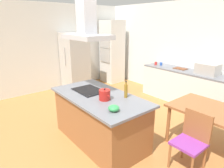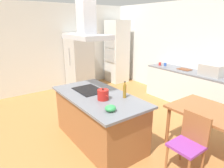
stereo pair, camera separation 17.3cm
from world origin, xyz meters
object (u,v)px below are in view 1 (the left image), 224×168
olive_oil_bottle (126,91)px  coffee_mug_blue (161,64)px  dining_table (215,115)px  cooktop (89,90)px  wall_oven_stack (112,52)px  mixing_bowl (114,108)px  countertop_microwave (208,69)px  chair_facing_island (192,137)px  refrigerator (75,62)px  range_hood (86,24)px  coffee_mug_red (156,63)px  cutting_board (180,69)px  tea_kettle (105,95)px

olive_oil_bottle → coffee_mug_blue: olive_oil_bottle is taller
olive_oil_bottle → dining_table: olive_oil_bottle is taller
cooktop → wall_oven_stack: wall_oven_stack is taller
mixing_bowl → coffee_mug_blue: 3.46m
coffee_mug_blue → dining_table: size_ratio=0.06×
countertop_microwave → chair_facing_island: size_ratio=0.56×
olive_oil_bottle → refrigerator: refrigerator is taller
mixing_bowl → wall_oven_stack: wall_oven_stack is taller
cooktop → range_hood: bearing=0.0°
coffee_mug_red → countertop_microwave: bearing=2.2°
chair_facing_island → range_hood: size_ratio=0.99×
coffee_mug_red → dining_table: size_ratio=0.06×
coffee_mug_red → coffee_mug_blue: bearing=27.5°
countertop_microwave → range_hood: range_hood is taller
mixing_bowl → range_hood: bearing=168.4°
chair_facing_island → cooktop: bearing=-159.5°
wall_oven_stack → chair_facing_island: 4.81m
cooktop → wall_oven_stack: 3.69m
cooktop → cutting_board: (0.07, 2.93, 0.00)m
mixing_bowl → dining_table: bearing=62.7°
cooktop → coffee_mug_blue: size_ratio=6.67×
wall_oven_stack → olive_oil_bottle: bearing=-35.7°
cooktop → tea_kettle: 0.55m
cooktop → dining_table: (1.77, 1.32, -0.24)m
coffee_mug_blue → chair_facing_island: 3.26m
cooktop → tea_kettle: bearing=-4.2°
chair_facing_island → countertop_microwave: bearing=112.9°
mixing_bowl → refrigerator: size_ratio=0.09×
dining_table → chair_facing_island: bearing=-90.0°
coffee_mug_red → cooktop: bearing=-76.1°
olive_oil_bottle → countertop_microwave: olive_oil_bottle is taller
coffee_mug_blue → range_hood: range_hood is taller
mixing_bowl → dining_table: 1.74m
countertop_microwave → range_hood: 3.18m
cooktop → olive_oil_bottle: size_ratio=2.07×
coffee_mug_blue → refrigerator: 2.71m
tea_kettle → chair_facing_island: size_ratio=0.27×
countertop_microwave → coffee_mug_red: 1.53m
chair_facing_island → range_hood: range_hood is taller
cutting_board → wall_oven_stack: (-2.64, -0.28, 0.19)m
wall_oven_stack → dining_table: 4.55m
wall_oven_stack → range_hood: 3.82m
countertop_microwave → coffee_mug_blue: (-1.39, 0.01, -0.09)m
cooktop → range_hood: 1.20m
range_hood → olive_oil_bottle: bearing=23.9°
coffee_mug_red → tea_kettle: bearing=-66.5°
range_hood → cooktop: bearing=0.0°
cooktop → refrigerator: 2.89m
cooktop → coffee_mug_blue: 2.95m
tea_kettle → coffee_mug_blue: 3.14m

